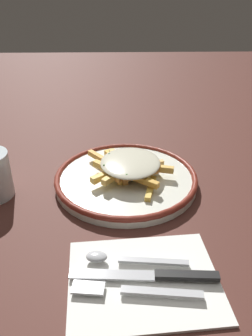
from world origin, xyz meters
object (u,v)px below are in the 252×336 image
object	(u,v)px
napkin	(144,279)
knife	(157,275)
fork	(136,291)
fries_heap	(128,165)
spoon	(119,259)
plate	(126,179)

from	to	relation	value
napkin	knife	xyz separation A→B (m)	(-0.00, -0.02, 0.01)
napkin	fork	xyz separation A→B (m)	(-0.03, 0.01, 0.01)
fries_heap	napkin	distance (m)	0.27
fries_heap	knife	size ratio (longest dim) A/B	0.93
napkin	spoon	xyz separation A→B (m)	(0.03, 0.03, 0.01)
fries_heap	plate	bearing A→B (deg)	146.24
plate	fries_heap	distance (m)	0.03
fries_heap	fork	world-z (taller)	fries_heap
fork	plate	bearing A→B (deg)	1.28
napkin	plate	bearing A→B (deg)	4.12
napkin	fork	bearing A→B (deg)	155.53
knife	spoon	distance (m)	0.06
spoon	napkin	bearing A→B (deg)	-132.27
fries_heap	spoon	size ratio (longest dim) A/B	1.28
fork	knife	world-z (taller)	knife
fork	spoon	bearing A→B (deg)	21.20
plate	fries_heap	bearing A→B (deg)	-33.76
plate	napkin	distance (m)	0.26
plate	fork	world-z (taller)	plate
plate	napkin	world-z (taller)	plate
fries_heap	knife	bearing A→B (deg)	-172.91
plate	knife	size ratio (longest dim) A/B	1.38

